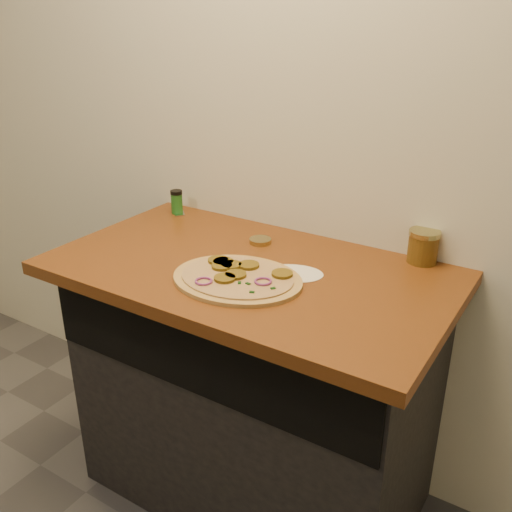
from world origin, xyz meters
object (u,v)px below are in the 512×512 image
Objects in this scene: chefs_knife at (175,201)px; salsa_jar at (423,246)px; pizza at (237,277)px; spice_shaker at (177,202)px.

chefs_knife is 1.00m from salsa_jar.
pizza is at bearing -36.80° from chefs_knife.
pizza is 0.62m from spice_shaker.
pizza is 4.64× the size of spice_shaker.
chefs_knife is at bearing 143.20° from pizza.
spice_shaker is at bearing -176.81° from salsa_jar.
salsa_jar is at bearing 3.19° from spice_shaker.
salsa_jar is (1.00, -0.04, 0.05)m from chefs_knife.
spice_shaker is (-0.91, -0.05, -0.01)m from salsa_jar.
chefs_knife is (-0.60, 0.45, -0.00)m from pizza.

